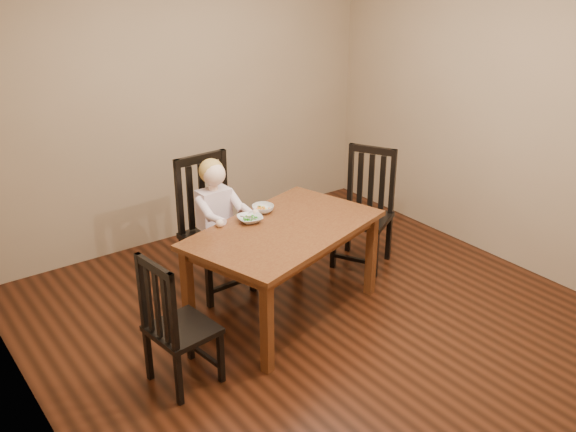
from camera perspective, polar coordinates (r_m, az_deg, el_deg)
room at (r=4.37m, az=2.88°, el=5.79°), size 4.01×4.01×2.71m
dining_table at (r=4.75m, az=-0.31°, el=-1.92°), size 1.63×1.24×0.72m
chair_child at (r=5.19m, az=-6.70°, el=-1.04°), size 0.49×0.47×1.12m
chair_left at (r=4.14m, az=-9.96°, el=-9.55°), size 0.43×0.44×0.93m
chair_right at (r=5.63m, az=6.85°, el=0.55°), size 0.59×0.59×1.03m
toddler at (r=5.09m, az=-6.44°, el=0.28°), size 0.35×0.44×0.59m
bowl_peas at (r=4.80m, az=-3.40°, el=-0.25°), size 0.22×0.22×0.05m
bowl_veg at (r=4.96m, az=-2.24°, el=0.65°), size 0.21×0.21×0.05m
fork at (r=4.75m, az=-3.54°, el=-0.23°), size 0.12×0.05×0.05m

